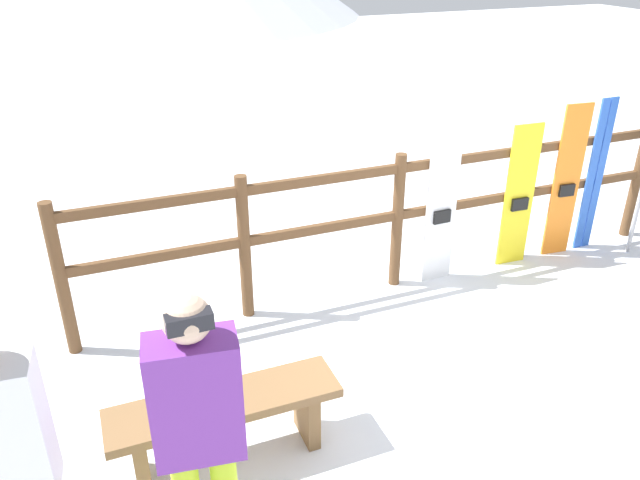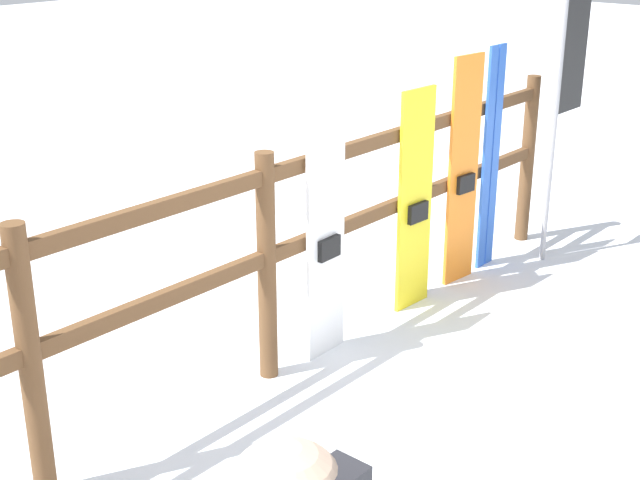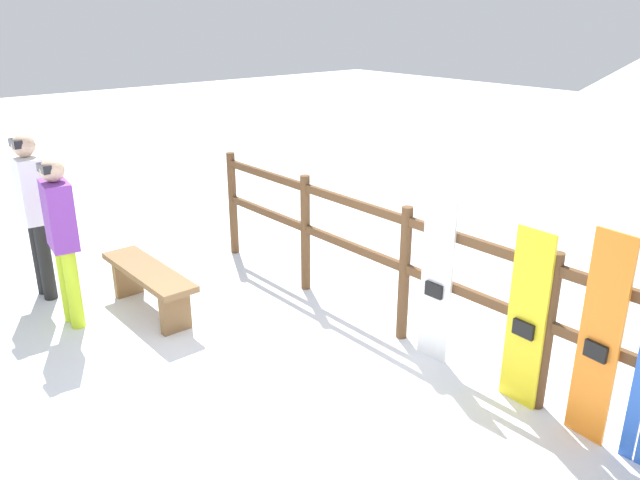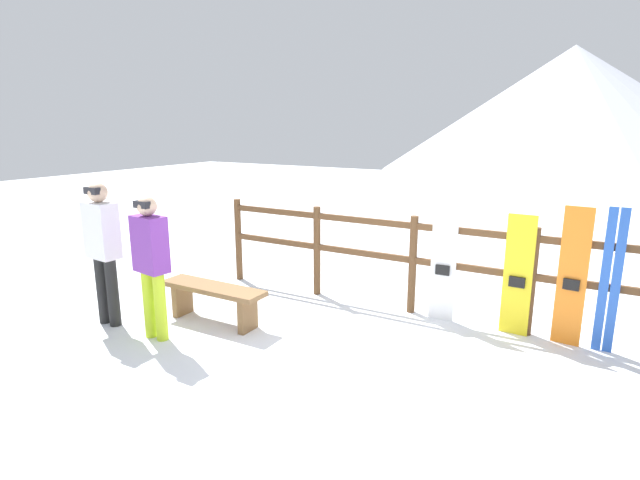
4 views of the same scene
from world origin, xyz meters
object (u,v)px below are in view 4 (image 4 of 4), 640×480
at_px(person_purple, 151,257).
at_px(snowboard_white, 443,264).
at_px(snowboard_yellow, 518,276).
at_px(bench, 213,295).
at_px(person_white, 103,243).
at_px(snowboard_orange, 572,278).
at_px(ski_pair_blue, 610,281).

bearing_deg(person_purple, snowboard_white, 39.29).
bearing_deg(snowboard_yellow, person_purple, -148.30).
height_order(bench, person_purple, person_purple).
height_order(person_white, snowboard_yellow, person_white).
distance_m(person_purple, snowboard_yellow, 4.08).
xyz_separation_m(person_purple, snowboard_white, (2.62, 2.14, -0.23)).
relative_size(bench, person_white, 0.81).
relative_size(person_white, snowboard_orange, 1.12).
height_order(snowboard_yellow, ski_pair_blue, ski_pair_blue).
bearing_deg(person_white, snowboard_orange, 23.89).
bearing_deg(bench, snowboard_white, 31.82).
distance_m(snowboard_orange, ski_pair_blue, 0.35).
bearing_deg(ski_pair_blue, snowboard_white, -179.89).
height_order(person_purple, snowboard_yellow, person_purple).
xyz_separation_m(person_purple, snowboard_yellow, (3.47, 2.14, -0.25)).
height_order(bench, snowboard_yellow, snowboard_yellow).
bearing_deg(bench, snowboard_orange, 21.33).
bearing_deg(snowboard_orange, snowboard_white, -180.00).
bearing_deg(person_purple, snowboard_orange, 28.10).
bearing_deg(person_white, person_purple, -0.57).
height_order(bench, person_white, person_white).
xyz_separation_m(person_purple, person_white, (-0.81, 0.01, 0.06)).
bearing_deg(person_white, ski_pair_blue, 22.45).
distance_m(snowboard_yellow, snowboard_orange, 0.55).
height_order(bench, snowboard_white, snowboard_white).
relative_size(snowboard_yellow, snowboard_orange, 0.91).
relative_size(snowboard_white, snowboard_orange, 0.93).
bearing_deg(snowboard_orange, bench, -158.67).
bearing_deg(snowboard_white, person_white, -148.08).
distance_m(person_white, snowboard_orange, 5.28).
distance_m(person_purple, person_white, 0.81).
bearing_deg(bench, person_white, -147.84).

